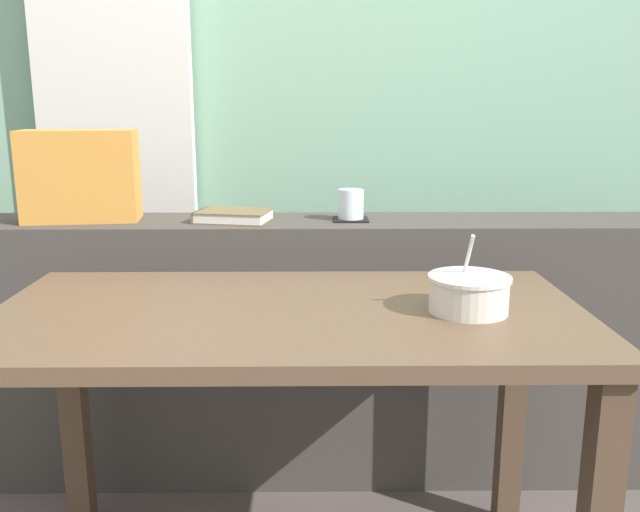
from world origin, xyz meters
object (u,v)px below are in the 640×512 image
closed_book (233,216)px  fork_utensil (456,285)px  throw_pillow (80,176)px  soup_bowl (469,294)px  juice_glass (351,206)px  coaster_square (351,219)px  breakfast_table (289,357)px

closed_book → fork_utensil: closed_book is taller
throw_pillow → soup_bowl: size_ratio=1.87×
soup_bowl → closed_book: bearing=133.4°
juice_glass → closed_book: size_ratio=0.37×
juice_glass → fork_utensil: 0.48m
juice_glass → closed_book: (-0.34, -0.01, -0.03)m
coaster_square → breakfast_table: bearing=-105.8°
juice_glass → throw_pillow: 0.78m
breakfast_table → closed_book: (-0.18, 0.56, 0.21)m
throw_pillow → soup_bowl: (0.99, -0.60, -0.18)m
closed_book → throw_pillow: size_ratio=0.72×
breakfast_table → coaster_square: size_ratio=12.51×
coaster_square → throw_pillow: 0.79m
soup_bowl → fork_utensil: (0.02, 0.20, -0.04)m
fork_utensil → coaster_square: bearing=110.0°
throw_pillow → breakfast_table: bearing=-43.1°
breakfast_table → coaster_square: bearing=74.2°
throw_pillow → fork_utensil: (1.01, -0.40, -0.22)m
closed_book → throw_pillow: bearing=177.9°
soup_bowl → breakfast_table: bearing=176.1°
breakfast_table → fork_utensil: size_ratio=7.36×
breakfast_table → throw_pillow: bearing=136.9°
throw_pillow → fork_utensil: 1.11m
closed_book → throw_pillow: throw_pillow is taller
coaster_square → juice_glass: (0.00, -0.00, 0.04)m
coaster_square → throw_pillow: size_ratio=0.31×
closed_book → throw_pillow: (-0.44, 0.02, 0.11)m
fork_utensil → throw_pillow: bearing=148.3°
closed_book → coaster_square: bearing=2.3°
coaster_square → throw_pillow: bearing=179.8°
breakfast_table → coaster_square: 0.63m
breakfast_table → juice_glass: bearing=74.2°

